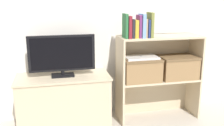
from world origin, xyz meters
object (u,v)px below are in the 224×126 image
object	(u,v)px
book_skyblue	(142,26)
book_tan	(145,28)
book_maroon	(128,27)
book_mustard	(135,29)
book_navy	(147,28)
book_forest	(125,26)
tv_stand	(64,100)
book_plum	(139,26)
book_olive	(150,25)
laptop	(141,57)
storage_basket_left	(141,68)
storage_basket_right	(177,66)
book_charcoal	(132,28)
tv	(62,54)

from	to	relation	value
book_skyblue	book_tan	world-z (taller)	book_skyblue
book_maroon	book_mustard	distance (m)	0.07
book_skyblue	book_navy	size ratio (longest dim) A/B	1.31
book_forest	book_mustard	size ratio (longest dim) A/B	1.35
tv_stand	book_forest	size ratio (longest dim) A/B	3.95
book_plum	book_olive	size ratio (longest dim) A/B	0.90
laptop	storage_basket_left	bearing A→B (deg)	153.43
book_tan	storage_basket_left	world-z (taller)	book_tan
book_mustard	book_plum	distance (m)	0.04
book_plum	storage_basket_right	xyz separation A→B (m)	(0.46, 0.04, -0.44)
book_forest	storage_basket_left	size ratio (longest dim) A/B	0.60
book_charcoal	storage_basket_right	world-z (taller)	book_charcoal
tv_stand	book_charcoal	bearing A→B (deg)	-8.92
book_maroon	book_skyblue	world-z (taller)	book_skyblue
book_navy	laptop	xyz separation A→B (m)	(-0.04, 0.04, -0.30)
tv	book_forest	world-z (taller)	book_forest
book_mustard	tv_stand	bearing A→B (deg)	171.51
book_mustard	book_navy	xyz separation A→B (m)	(0.12, 0.00, 0.00)
book_maroon	laptop	size ratio (longest dim) A/B	0.63
book_charcoal	book_olive	xyz separation A→B (m)	(0.18, 0.00, 0.03)
book_mustard	book_skyblue	xyz separation A→B (m)	(0.07, 0.00, 0.03)
book_olive	storage_basket_right	size ratio (longest dim) A/B	0.62
tv	storage_basket_right	size ratio (longest dim) A/B	1.65
book_mustard	storage_basket_right	bearing A→B (deg)	4.93
book_forest	book_navy	bearing A→B (deg)	0.00
laptop	book_maroon	bearing A→B (deg)	-164.26
book_charcoal	book_skyblue	xyz separation A→B (m)	(0.10, 0.00, 0.02)
book_forest	storage_basket_right	xyz separation A→B (m)	(0.60, 0.04, -0.44)
book_plum	book_navy	bearing A→B (deg)	0.00
book_plum	book_skyblue	bearing A→B (deg)	0.00
book_maroon	book_plum	size ratio (longest dim) A/B	0.97
book_navy	laptop	size ratio (longest dim) A/B	0.52
book_olive	storage_basket_left	world-z (taller)	book_olive
book_plum	book_forest	bearing A→B (deg)	-180.00
tv	book_navy	size ratio (longest dim) A/B	3.67
book_forest	book_skyblue	bearing A→B (deg)	0.00
book_maroon	storage_basket_left	world-z (taller)	book_maroon
tv	book_navy	world-z (taller)	book_navy
tv	book_mustard	size ratio (longest dim) A/B	3.72
book_navy	storage_basket_right	world-z (taller)	book_navy
book_tan	book_maroon	bearing A→B (deg)	180.00
book_forest	laptop	size ratio (longest dim) A/B	0.69
book_plum	tv	bearing A→B (deg)	172.02
tv_stand	book_charcoal	xyz separation A→B (m)	(0.67, -0.11, 0.72)
tv_stand	book_skyblue	xyz separation A→B (m)	(0.77, -0.11, 0.75)
tv_stand	book_plum	world-z (taller)	book_plum
book_skyblue	book_olive	bearing A→B (deg)	0.00
tv_stand	book_olive	world-z (taller)	book_olive
tv_stand	book_maroon	distance (m)	0.98
book_forest	book_navy	distance (m)	0.23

